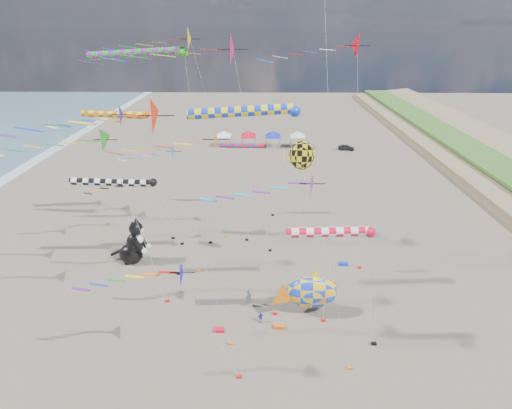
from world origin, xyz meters
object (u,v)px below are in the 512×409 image
object	(u,v)px
child_green	(295,297)
fish_inflatable	(311,292)
cat_inflatable	(132,241)
child_blue	(260,317)
parked_car	(346,147)
person_adult	(248,298)

from	to	relation	value
child_green	fish_inflatable	bearing A→B (deg)	-54.04
cat_inflatable	child_green	size ratio (longest dim) A/B	4.78
cat_inflatable	child_green	distance (m)	17.94
child_green	child_blue	distance (m)	4.21
child_blue	parked_car	distance (m)	53.44
person_adult	child_green	size ratio (longest dim) A/B	1.67
fish_inflatable	child_green	size ratio (longest dim) A/B	5.73
child_green	child_blue	world-z (taller)	child_green
fish_inflatable	parked_car	xyz separation A→B (m)	(12.58, 49.47, -1.73)
cat_inflatable	child_green	xyz separation A→B (m)	(16.60, -6.50, -2.03)
fish_inflatable	person_adult	xyz separation A→B (m)	(-5.42, 0.85, -1.39)
cat_inflatable	child_blue	xyz separation A→B (m)	(13.45, -9.29, -2.04)
cat_inflatable	parked_car	xyz separation A→B (m)	(30.34, 41.40, -2.01)
cat_inflatable	person_adult	xyz separation A→B (m)	(12.34, -7.22, -1.67)
cat_inflatable	fish_inflatable	distance (m)	19.51
cat_inflatable	parked_car	bearing A→B (deg)	63.42
parked_car	child_green	bearing A→B (deg)	178.29
fish_inflatable	child_green	world-z (taller)	fish_inflatable
person_adult	child_blue	size ratio (longest dim) A/B	1.72
fish_inflatable	child_green	xyz separation A→B (m)	(-1.16, 1.56, -1.75)
person_adult	fish_inflatable	bearing A→B (deg)	-42.56
cat_inflatable	child_green	world-z (taller)	cat_inflatable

